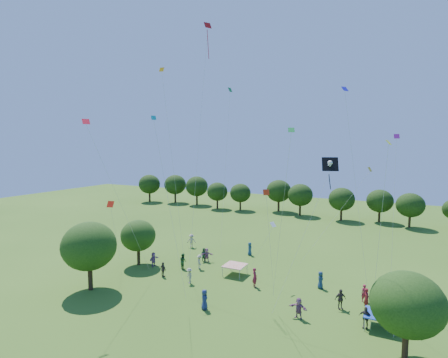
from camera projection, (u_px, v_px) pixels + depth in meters
near_tree_west at (89, 246)px, 33.26m from camera, size 5.13×5.13×6.62m
near_tree_north at (138, 236)px, 40.36m from camera, size 4.00×4.00×5.27m
near_tree_east at (407, 304)px, 22.21m from camera, size 4.58×4.58×5.88m
treeline at (311, 195)px, 68.17m from camera, size 88.01×8.77×6.77m
tent_red_stripe at (235, 265)px, 37.39m from camera, size 2.20×2.20×1.10m
tent_blue at (380, 315)px, 26.54m from camera, size 2.20×2.20×1.10m
crowd_person_0 at (320, 280)px, 33.88m from camera, size 0.72×0.93×1.68m
crowd_person_1 at (365, 293)px, 30.97m from camera, size 0.67×0.54×1.57m
crowd_person_2 at (183, 261)px, 39.32m from camera, size 0.98×0.81×1.75m
crowd_person_3 at (200, 262)px, 39.25m from camera, size 1.05×1.11×1.62m
crowd_person_4 at (365, 317)px, 26.52m from camera, size 1.05×0.62×1.67m
crowd_person_5 at (154, 259)px, 40.05m from camera, size 0.60×1.54×1.64m
crowd_person_6 at (250, 249)px, 44.13m from camera, size 0.68×0.91×1.64m
crowd_person_7 at (255, 277)px, 34.27m from camera, size 0.82×0.82×1.90m
crowd_person_8 at (204, 255)px, 41.91m from camera, size 0.84×0.55×1.58m
crowd_person_9 at (189, 276)px, 35.13m from camera, size 1.08×1.01×1.57m
crowd_person_10 at (163, 269)px, 36.89m from camera, size 1.01×0.68×1.57m
crowd_person_11 at (207, 255)px, 41.65m from camera, size 1.57×1.29×1.63m
crowd_person_12 at (204, 299)px, 29.56m from camera, size 0.86×0.96×1.71m
crowd_person_13 at (367, 299)px, 29.59m from camera, size 0.44×0.68×1.81m
crowd_person_14 at (386, 311)px, 27.48m from camera, size 0.85×0.92×1.67m
crowd_person_15 at (191, 241)px, 47.54m from camera, size 1.31×1.00×1.82m
crowd_person_16 at (340, 299)px, 29.58m from camera, size 1.09×1.00×1.74m
crowd_person_17 at (299, 308)px, 28.05m from camera, size 1.64×0.81×1.68m
pirate_kite at (329, 166)px, 26.33m from camera, size 4.06×3.62×11.67m
red_high_kite at (205, 69)px, 36.33m from camera, size 2.30×7.87×25.65m
small_kite_0 at (100, 156)px, 31.06m from camera, size 2.14×6.11×14.85m
small_kite_1 at (168, 122)px, 38.47m from camera, size 2.63×0.60×21.06m
small_kite_2 at (356, 189)px, 36.47m from camera, size 6.60×3.22×10.32m
small_kite_3 at (285, 188)px, 24.40m from camera, size 2.90×4.93×13.72m
small_kite_4 at (351, 141)px, 29.91m from camera, size 2.70×0.77×17.56m
small_kite_5 at (395, 176)px, 30.30m from camera, size 0.49×3.42×13.57m
small_kite_6 at (271, 229)px, 34.98m from camera, size 2.74×0.85×4.94m
small_kite_7 at (163, 171)px, 29.33m from camera, size 3.69×0.88×15.08m
small_kite_8 at (268, 221)px, 25.37m from camera, size 0.86×4.23×9.52m
small_kite_9 at (111, 210)px, 36.08m from camera, size 1.31×2.38×6.86m
small_kite_10 at (383, 203)px, 21.81m from camera, size 0.84×1.78×12.90m
small_kite_11 at (228, 123)px, 44.85m from camera, size 1.56×5.81×20.09m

